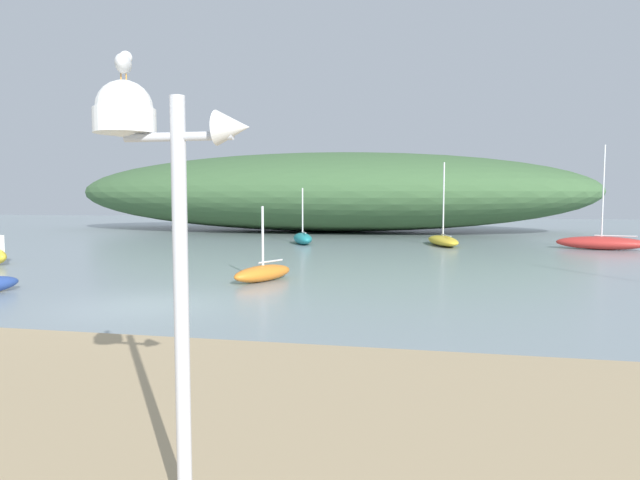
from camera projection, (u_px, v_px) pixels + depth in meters
ground_plane at (149, 306)px, 14.14m from camera, size 120.00×120.00×0.00m
distant_hill at (325, 192)px, 44.42m from camera, size 41.29×15.42×6.17m
mast_structure at (149, 161)px, 4.40m from camera, size 1.28×0.49×3.48m
seagull_on_radar at (124, 62)px, 4.40m from camera, size 0.21×0.36×0.25m
sailboat_off_point at (443, 240)px, 31.35m from camera, size 2.28×4.47×4.64m
sailboat_near_shore at (601, 243)px, 28.98m from camera, size 4.52×2.17×5.39m
sailboat_west_reach at (263, 273)px, 18.21m from camera, size 1.77×2.61×2.44m
sailboat_outer_mooring at (303, 238)px, 32.21m from camera, size 1.96×2.84×3.23m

